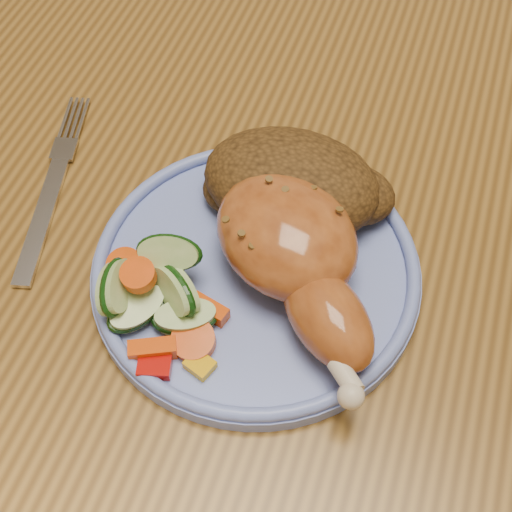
{
  "coord_description": "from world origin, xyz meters",
  "views": [
    {
      "loc": [
        0.05,
        -0.39,
        1.19
      ],
      "look_at": [
        -0.05,
        -0.11,
        0.78
      ],
      "focal_mm": 50.0,
      "sensor_mm": 36.0,
      "label": 1
    }
  ],
  "objects_px": {
    "dining_table": "(342,241)",
    "fork": "(51,191)",
    "plate": "(256,272)",
    "chair_far": "(430,1)"
  },
  "relations": [
    {
      "from": "plate",
      "to": "dining_table",
      "type": "bearing_deg",
      "value": 68.41
    },
    {
      "from": "plate",
      "to": "fork",
      "type": "xyz_separation_m",
      "value": [
        -0.18,
        0.02,
        -0.0
      ]
    },
    {
      "from": "dining_table",
      "to": "fork",
      "type": "bearing_deg",
      "value": -158.39
    },
    {
      "from": "chair_far",
      "to": "fork",
      "type": "bearing_deg",
      "value": -107.52
    },
    {
      "from": "plate",
      "to": "fork",
      "type": "bearing_deg",
      "value": 172.33
    },
    {
      "from": "chair_far",
      "to": "plate",
      "type": "relative_size",
      "value": 3.81
    },
    {
      "from": "dining_table",
      "to": "fork",
      "type": "distance_m",
      "value": 0.26
    },
    {
      "from": "dining_table",
      "to": "chair_far",
      "type": "distance_m",
      "value": 0.65
    },
    {
      "from": "chair_far",
      "to": "fork",
      "type": "xyz_separation_m",
      "value": [
        -0.23,
        -0.71,
        0.26
      ]
    },
    {
      "from": "plate",
      "to": "fork",
      "type": "height_order",
      "value": "plate"
    }
  ]
}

